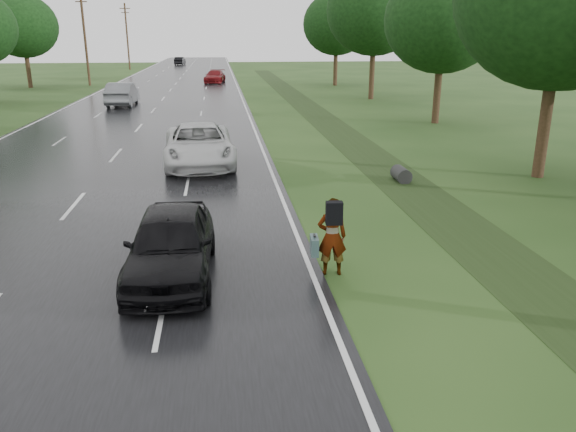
# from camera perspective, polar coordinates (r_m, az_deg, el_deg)

# --- Properties ---
(road) EXTENTS (14.00, 180.00, 0.04)m
(road) POSITION_cam_1_polar(r_m,az_deg,el_deg) (55.41, -12.10, 12.09)
(road) COLOR black
(road) RESTS_ON ground
(edge_stripe_east) EXTENTS (0.12, 180.00, 0.01)m
(edge_stripe_east) POSITION_cam_1_polar(r_m,az_deg,el_deg) (55.24, -4.96, 12.42)
(edge_stripe_east) COLOR silver
(edge_stripe_east) RESTS_ON road
(edge_stripe_west) EXTENTS (0.12, 180.00, 0.01)m
(edge_stripe_west) POSITION_cam_1_polar(r_m,az_deg,el_deg) (56.40, -19.09, 11.64)
(edge_stripe_west) COLOR silver
(edge_stripe_west) RESTS_ON road
(center_line) EXTENTS (0.12, 180.00, 0.01)m
(center_line) POSITION_cam_1_polar(r_m,az_deg,el_deg) (55.41, -12.11, 12.12)
(center_line) COLOR silver
(center_line) RESTS_ON road
(drainage_ditch) EXTENTS (2.20, 120.00, 0.56)m
(drainage_ditch) POSITION_cam_1_polar(r_m,az_deg,el_deg) (29.91, 6.25, 7.73)
(drainage_ditch) COLOR #203213
(drainage_ditch) RESTS_ON ground
(utility_pole_far) EXTENTS (1.60, 0.26, 10.00)m
(utility_pole_far) POSITION_cam_1_polar(r_m,az_deg,el_deg) (66.44, -19.95, 16.84)
(utility_pole_far) COLOR #372616
(utility_pole_far) RESTS_ON ground
(utility_pole_distant) EXTENTS (1.60, 0.26, 10.00)m
(utility_pole_distant) POSITION_cam_1_polar(r_m,az_deg,el_deg) (95.98, -16.03, 17.21)
(utility_pole_distant) COLOR #372616
(utility_pole_distant) RESTS_ON ground
(tree_east_c) EXTENTS (7.00, 7.00, 9.29)m
(tree_east_c) POSITION_cam_1_polar(r_m,az_deg,el_deg) (36.53, 15.48, 18.67)
(tree_east_c) COLOR #372616
(tree_east_c) RESTS_ON ground
(tree_east_d) EXTENTS (8.00, 8.00, 10.76)m
(tree_east_d) POSITION_cam_1_polar(r_m,az_deg,el_deg) (49.73, 8.80, 19.89)
(tree_east_d) COLOR #372616
(tree_east_d) RESTS_ON ground
(tree_east_f) EXTENTS (7.20, 7.20, 9.62)m
(tree_east_f) POSITION_cam_1_polar(r_m,az_deg,el_deg) (63.26, 4.95, 18.85)
(tree_east_f) COLOR #372616
(tree_east_f) RESTS_ON ground
(tree_west_f) EXTENTS (7.00, 7.00, 9.29)m
(tree_west_f) POSITION_cam_1_polar(r_m,az_deg,el_deg) (65.94, -25.38, 17.04)
(tree_west_f) COLOR #372616
(tree_west_f) RESTS_ON ground
(pedestrian) EXTENTS (0.83, 0.78, 1.83)m
(pedestrian) POSITION_cam_1_polar(r_m,az_deg,el_deg) (12.73, 4.40, -2.00)
(pedestrian) COLOR #A5998C
(pedestrian) RESTS_ON ground
(white_pickup) EXTENTS (3.12, 6.22, 1.69)m
(white_pickup) POSITION_cam_1_polar(r_m,az_deg,el_deg) (23.93, -9.03, 7.14)
(white_pickup) COLOR silver
(white_pickup) RESTS_ON road
(dark_sedan) EXTENTS (1.96, 4.65, 1.57)m
(dark_sedan) POSITION_cam_1_polar(r_m,az_deg,el_deg) (12.81, -11.80, -2.76)
(dark_sedan) COLOR black
(dark_sedan) RESTS_ON road
(silver_sedan) EXTENTS (1.94, 5.36, 1.76)m
(silver_sedan) POSITION_cam_1_polar(r_m,az_deg,el_deg) (46.25, -16.48, 11.80)
(silver_sedan) COLOR gray
(silver_sedan) RESTS_ON road
(far_car_red) EXTENTS (2.72, 5.13, 1.42)m
(far_car_red) POSITION_cam_1_polar(r_m,az_deg,el_deg) (66.60, -7.44, 13.87)
(far_car_red) COLOR maroon
(far_car_red) RESTS_ON road
(far_car_dark) EXTENTS (1.89, 4.42, 1.42)m
(far_car_dark) POSITION_cam_1_polar(r_m,az_deg,el_deg) (108.33, -10.92, 15.21)
(far_car_dark) COLOR black
(far_car_dark) RESTS_ON road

